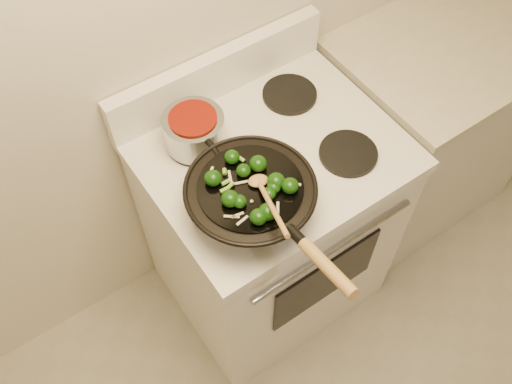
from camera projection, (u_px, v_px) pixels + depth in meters
stove at (268, 224)px, 2.12m from camera, size 0.78×0.67×1.08m
counter_unit at (423, 127)px, 2.41m from camera, size 0.79×0.62×0.91m
wok at (251, 198)px, 1.56m from camera, size 0.36×0.61×0.21m
stirfry at (253, 187)px, 1.50m from camera, size 0.23×0.25×0.04m
wooden_spoon at (266, 196)px, 1.47m from camera, size 0.11×0.25×0.09m
saucepan at (194, 130)px, 1.71m from camera, size 0.19×0.30×0.11m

